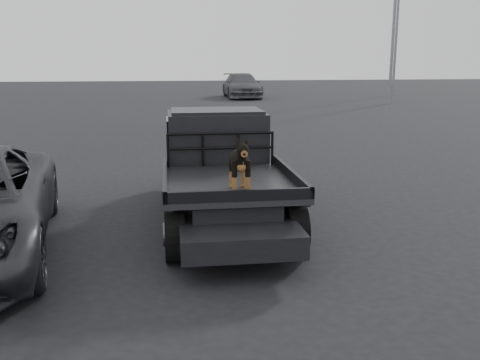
{
  "coord_description": "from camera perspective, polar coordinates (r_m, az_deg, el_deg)",
  "views": [
    {
      "loc": [
        -0.6,
        -6.24,
        2.7
      ],
      "look_at": [
        0.25,
        -0.17,
        1.3
      ],
      "focal_mm": 40.0,
      "sensor_mm": 36.0,
      "label": 1
    }
  ],
  "objects": [
    {
      "name": "ground",
      "position": [
        6.83,
        -2.3,
        -10.41
      ],
      "size": [
        120.0,
        120.0,
        0.0
      ],
      "primitive_type": "plane",
      "color": "black",
      "rests_on": "ground"
    },
    {
      "name": "flatbed_ute",
      "position": [
        8.95,
        -1.89,
        -1.62
      ],
      "size": [
        2.0,
        5.4,
        0.92
      ],
      "primitive_type": null,
      "color": "black",
      "rests_on": "ground"
    },
    {
      "name": "ute_cab",
      "position": [
        9.7,
        -2.53,
        4.94
      ],
      "size": [
        1.72,
        1.3,
        0.88
      ],
      "primitive_type": null,
      "color": "black",
      "rests_on": "flatbed_ute"
    },
    {
      "name": "headache_rack",
      "position": [
        8.99,
        -2.06,
        3.24
      ],
      "size": [
        1.8,
        0.08,
        0.55
      ],
      "primitive_type": null,
      "color": "black",
      "rests_on": "flatbed_ute"
    },
    {
      "name": "dog",
      "position": [
        7.28,
        -0.07,
        1.72
      ],
      "size": [
        0.32,
        0.6,
        0.74
      ],
      "primitive_type": null,
      "color": "black",
      "rests_on": "flatbed_ute"
    },
    {
      "name": "distant_car_b",
      "position": [
        37.62,
        0.2,
        10.04
      ],
      "size": [
        2.35,
        5.71,
        1.65
      ],
      "primitive_type": "imported",
      "rotation": [
        0.0,
        0.0,
        -0.01
      ],
      "color": "#4B4B51",
      "rests_on": "ground"
    }
  ]
}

